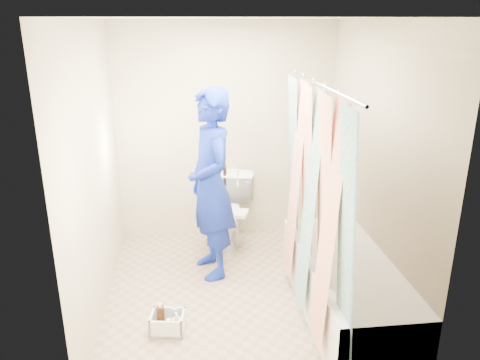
{
  "coord_description": "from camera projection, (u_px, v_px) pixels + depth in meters",
  "views": [
    {
      "loc": [
        -0.43,
        -3.74,
        2.39
      ],
      "look_at": [
        0.04,
        0.3,
        0.99
      ],
      "focal_mm": 35.0,
      "sensor_mm": 36.0,
      "label": 1
    }
  ],
  "objects": [
    {
      "name": "floor",
      "position": [
        240.0,
        291.0,
        4.34
      ],
      "size": [
        2.6,
        2.6,
        0.0
      ],
      "primitive_type": "plane",
      "color": "gray",
      "rests_on": "ground"
    },
    {
      "name": "toilet",
      "position": [
        228.0,
        213.0,
        5.08
      ],
      "size": [
        0.67,
        0.87,
        0.78
      ],
      "primitive_type": "imported",
      "rotation": [
        0.0,
        0.0,
        -0.34
      ],
      "color": "white",
      "rests_on": "ground"
    },
    {
      "name": "wall_front",
      "position": [
        265.0,
        234.0,
        2.73
      ],
      "size": [
        2.4,
        0.02,
        2.4
      ],
      "primitive_type": "cube",
      "color": "tan",
      "rests_on": "ground"
    },
    {
      "name": "plumber",
      "position": [
        211.0,
        185.0,
        4.4
      ],
      "size": [
        0.59,
        0.76,
        1.83
      ],
      "primitive_type": "imported",
      "rotation": [
        0.0,
        0.0,
        -1.31
      ],
      "color": "navy",
      "rests_on": "ground"
    },
    {
      "name": "cleaning_caddy",
      "position": [
        169.0,
        323.0,
        3.76
      ],
      "size": [
        0.3,
        0.25,
        0.2
      ],
      "rotation": [
        0.0,
        0.0,
        -0.15
      ],
      "color": "white",
      "rests_on": "ground"
    },
    {
      "name": "ceiling",
      "position": [
        240.0,
        18.0,
        3.56
      ],
      "size": [
        2.4,
        2.6,
        0.02
      ],
      "primitive_type": "cube",
      "color": "white",
      "rests_on": "wall_back"
    },
    {
      "name": "bathtub",
      "position": [
        346.0,
        285.0,
        3.94
      ],
      "size": [
        0.7,
        1.75,
        0.5
      ],
      "color": "white",
      "rests_on": "ground"
    },
    {
      "name": "curtain_rod",
      "position": [
        318.0,
        84.0,
        3.36
      ],
      "size": [
        0.02,
        1.9,
        0.02
      ],
      "primitive_type": "cylinder",
      "rotation": [
        1.57,
        0.0,
        0.0
      ],
      "color": "silver",
      "rests_on": "wall_back"
    },
    {
      "name": "tank_internals",
      "position": [
        228.0,
        174.0,
        5.16
      ],
      "size": [
        0.18,
        0.1,
        0.26
      ],
      "color": "black",
      "rests_on": "toilet"
    },
    {
      "name": "wall_right",
      "position": [
        376.0,
        163.0,
        4.08
      ],
      "size": [
        0.02,
        2.6,
        2.4
      ],
      "primitive_type": "cube",
      "color": "tan",
      "rests_on": "ground"
    },
    {
      "name": "wall_back",
      "position": [
        227.0,
        133.0,
        5.17
      ],
      "size": [
        2.4,
        0.02,
        2.4
      ],
      "primitive_type": "cube",
      "color": "tan",
      "rests_on": "ground"
    },
    {
      "name": "wall_left",
      "position": [
        94.0,
        173.0,
        3.82
      ],
      "size": [
        0.02,
        2.6,
        2.4
      ],
      "primitive_type": "cube",
      "color": "tan",
      "rests_on": "ground"
    },
    {
      "name": "tank_lid",
      "position": [
        225.0,
        212.0,
        4.94
      ],
      "size": [
        0.52,
        0.36,
        0.04
      ],
      "primitive_type": "cube",
      "rotation": [
        0.0,
        0.0,
        -0.34
      ],
      "color": "white",
      "rests_on": "toilet"
    },
    {
      "name": "shower_curtain",
      "position": [
        312.0,
        204.0,
        3.67
      ],
      "size": [
        0.06,
        1.75,
        1.8
      ],
      "primitive_type": "cube",
      "color": "silver",
      "rests_on": "curtain_rod"
    }
  ]
}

